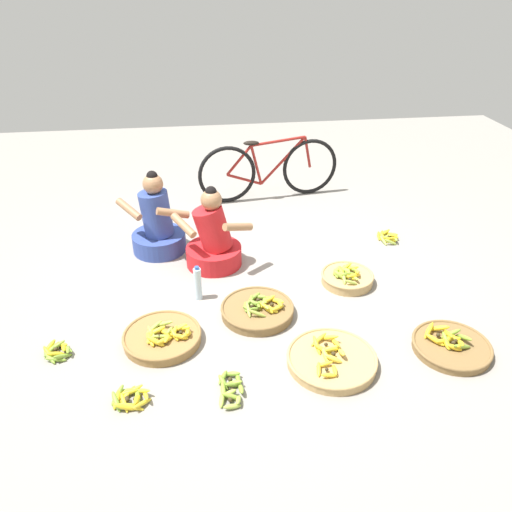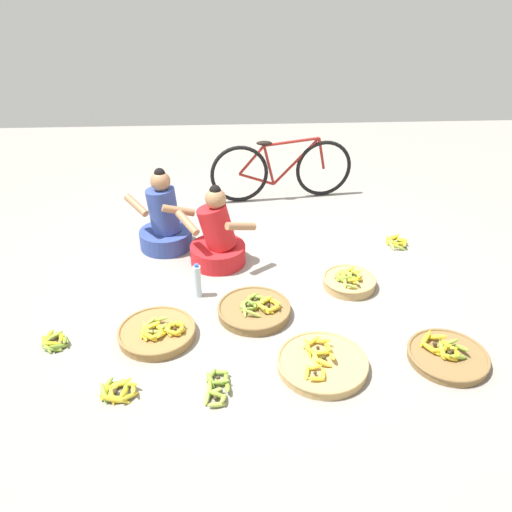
{
  "view_description": "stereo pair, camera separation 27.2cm",
  "coord_description": "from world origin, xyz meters",
  "px_view_note": "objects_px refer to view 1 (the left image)",
  "views": [
    {
      "loc": [
        -0.47,
        -3.76,
        2.46
      ],
      "look_at": [
        0.0,
        -0.2,
        0.35
      ],
      "focal_mm": 34.97,
      "sensor_mm": 36.0,
      "label": 1
    },
    {
      "loc": [
        -0.2,
        -3.78,
        2.46
      ],
      "look_at": [
        0.0,
        -0.2,
        0.35
      ],
      "focal_mm": 34.97,
      "sensor_mm": 36.0,
      "label": 2
    }
  ],
  "objects_px": {
    "vendor_woman_behind": "(157,226)",
    "loose_bananas_back_left": "(57,351)",
    "bicycle_leaning": "(269,170)",
    "banana_basket_front_right": "(451,346)",
    "banana_basket_mid_left": "(258,310)",
    "loose_bananas_near_bicycle": "(231,389)",
    "water_bottle": "(198,283)",
    "loose_bananas_front_center": "(129,398)",
    "loose_bananas_near_vendor": "(388,237)",
    "banana_basket_front_left": "(163,337)",
    "banana_basket_mid_right": "(347,277)",
    "vendor_woman_front": "(213,241)",
    "banana_basket_back_right": "(332,359)"
  },
  "relations": [
    {
      "from": "vendor_woman_behind",
      "to": "loose_bananas_back_left",
      "type": "height_order",
      "value": "vendor_woman_behind"
    },
    {
      "from": "bicycle_leaning",
      "to": "banana_basket_front_right",
      "type": "bearing_deg",
      "value": -72.81
    },
    {
      "from": "vendor_woman_behind",
      "to": "banana_basket_mid_left",
      "type": "distance_m",
      "value": 1.45
    },
    {
      "from": "banana_basket_mid_left",
      "to": "loose_bananas_near_bicycle",
      "type": "relative_size",
      "value": 1.69
    },
    {
      "from": "vendor_woman_behind",
      "to": "banana_basket_mid_left",
      "type": "relative_size",
      "value": 1.4
    },
    {
      "from": "banana_basket_mid_left",
      "to": "water_bottle",
      "type": "xyz_separation_m",
      "value": [
        -0.47,
        0.29,
        0.1
      ]
    },
    {
      "from": "loose_bananas_front_center",
      "to": "banana_basket_mid_left",
      "type": "bearing_deg",
      "value": 40.53
    },
    {
      "from": "loose_bananas_near_vendor",
      "to": "loose_bananas_near_bicycle",
      "type": "bearing_deg",
      "value": -133.27
    },
    {
      "from": "loose_bananas_back_left",
      "to": "loose_bananas_near_bicycle",
      "type": "bearing_deg",
      "value": -23.81
    },
    {
      "from": "loose_bananas_near_bicycle",
      "to": "banana_basket_front_left",
      "type": "bearing_deg",
      "value": 128.77
    },
    {
      "from": "banana_basket_mid_left",
      "to": "banana_basket_mid_right",
      "type": "xyz_separation_m",
      "value": [
        0.85,
        0.36,
        0.01
      ]
    },
    {
      "from": "vendor_woman_front",
      "to": "loose_bananas_back_left",
      "type": "xyz_separation_m",
      "value": [
        -1.21,
        -1.11,
        -0.22
      ]
    },
    {
      "from": "banana_basket_mid_left",
      "to": "bicycle_leaning",
      "type": "bearing_deg",
      "value": 79.02
    },
    {
      "from": "banana_basket_back_right",
      "to": "loose_bananas_near_bicycle",
      "type": "relative_size",
      "value": 1.83
    },
    {
      "from": "banana_basket_mid_left",
      "to": "loose_bananas_near_bicycle",
      "type": "height_order",
      "value": "banana_basket_mid_left"
    },
    {
      "from": "loose_bananas_back_left",
      "to": "water_bottle",
      "type": "xyz_separation_m",
      "value": [
        1.04,
        0.57,
        0.12
      ]
    },
    {
      "from": "loose_bananas_near_vendor",
      "to": "vendor_woman_behind",
      "type": "bearing_deg",
      "value": 177.77
    },
    {
      "from": "banana_basket_mid_left",
      "to": "banana_basket_mid_right",
      "type": "relative_size",
      "value": 1.27
    },
    {
      "from": "loose_bananas_near_bicycle",
      "to": "vendor_woman_front",
      "type": "bearing_deg",
      "value": 90.36
    },
    {
      "from": "bicycle_leaning",
      "to": "banana_basket_back_right",
      "type": "xyz_separation_m",
      "value": [
        -0.01,
        -2.95,
        -0.31
      ]
    },
    {
      "from": "banana_basket_back_right",
      "to": "water_bottle",
      "type": "xyz_separation_m",
      "value": [
        -0.91,
        0.93,
        0.11
      ]
    },
    {
      "from": "loose_bananas_near_bicycle",
      "to": "water_bottle",
      "type": "height_order",
      "value": "water_bottle"
    },
    {
      "from": "loose_bananas_near_vendor",
      "to": "banana_basket_front_right",
      "type": "bearing_deg",
      "value": -94.98
    },
    {
      "from": "vendor_woman_front",
      "to": "bicycle_leaning",
      "type": "distance_m",
      "value": 1.65
    },
    {
      "from": "banana_basket_back_right",
      "to": "loose_bananas_near_bicycle",
      "type": "bearing_deg",
      "value": -166.63
    },
    {
      "from": "loose_bananas_front_center",
      "to": "water_bottle",
      "type": "xyz_separation_m",
      "value": [
        0.48,
        1.11,
        0.12
      ]
    },
    {
      "from": "bicycle_leaning",
      "to": "banana_basket_mid_right",
      "type": "height_order",
      "value": "bicycle_leaning"
    },
    {
      "from": "bicycle_leaning",
      "to": "loose_bananas_back_left",
      "type": "relative_size",
      "value": 6.87
    },
    {
      "from": "loose_bananas_near_bicycle",
      "to": "water_bottle",
      "type": "bearing_deg",
      "value": 99.0
    },
    {
      "from": "vendor_woman_behind",
      "to": "banana_basket_mid_right",
      "type": "height_order",
      "value": "vendor_woman_behind"
    },
    {
      "from": "vendor_woman_behind",
      "to": "banana_basket_back_right",
      "type": "bearing_deg",
      "value": -55.21
    },
    {
      "from": "vendor_woman_front",
      "to": "bicycle_leaning",
      "type": "height_order",
      "value": "vendor_woman_front"
    },
    {
      "from": "loose_bananas_back_left",
      "to": "bicycle_leaning",
      "type": "bearing_deg",
      "value": 52.84
    },
    {
      "from": "loose_bananas_front_center",
      "to": "banana_basket_mid_right",
      "type": "bearing_deg",
      "value": 33.07
    },
    {
      "from": "vendor_woman_behind",
      "to": "banana_basket_back_right",
      "type": "relative_size",
      "value": 1.29
    },
    {
      "from": "loose_bananas_front_center",
      "to": "loose_bananas_near_vendor",
      "type": "xyz_separation_m",
      "value": [
        2.45,
        1.9,
        0.0
      ]
    },
    {
      "from": "bicycle_leaning",
      "to": "banana_basket_back_right",
      "type": "bearing_deg",
      "value": -90.13
    },
    {
      "from": "vendor_woman_front",
      "to": "banana_basket_mid_right",
      "type": "xyz_separation_m",
      "value": [
        1.15,
        -0.48,
        -0.19
      ]
    },
    {
      "from": "banana_basket_front_right",
      "to": "water_bottle",
      "type": "relative_size",
      "value": 1.82
    },
    {
      "from": "vendor_woman_front",
      "to": "loose_bananas_near_bicycle",
      "type": "height_order",
      "value": "vendor_woman_front"
    },
    {
      "from": "banana_basket_front_left",
      "to": "loose_bananas_near_bicycle",
      "type": "distance_m",
      "value": 0.74
    },
    {
      "from": "loose_bananas_near_bicycle",
      "to": "banana_basket_back_right",
      "type": "bearing_deg",
      "value": 13.37
    },
    {
      "from": "vendor_woman_behind",
      "to": "banana_basket_front_right",
      "type": "bearing_deg",
      "value": -39.49
    },
    {
      "from": "vendor_woman_behind",
      "to": "banana_basket_mid_right",
      "type": "relative_size",
      "value": 1.78
    },
    {
      "from": "vendor_woman_front",
      "to": "vendor_woman_behind",
      "type": "xyz_separation_m",
      "value": [
        -0.52,
        0.34,
        0.02
      ]
    },
    {
      "from": "bicycle_leaning",
      "to": "loose_bananas_near_vendor",
      "type": "height_order",
      "value": "bicycle_leaning"
    },
    {
      "from": "loose_bananas_back_left",
      "to": "vendor_woman_behind",
      "type": "bearing_deg",
      "value": 64.66
    },
    {
      "from": "vendor_woman_front",
      "to": "banana_basket_mid_right",
      "type": "height_order",
      "value": "vendor_woman_front"
    },
    {
      "from": "vendor_woman_behind",
      "to": "bicycle_leaning",
      "type": "xyz_separation_m",
      "value": [
        1.27,
        1.13,
        0.09
      ]
    },
    {
      "from": "banana_basket_front_right",
      "to": "loose_bananas_back_left",
      "type": "xyz_separation_m",
      "value": [
        -2.86,
        0.34,
        -0.01
      ]
    }
  ]
}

